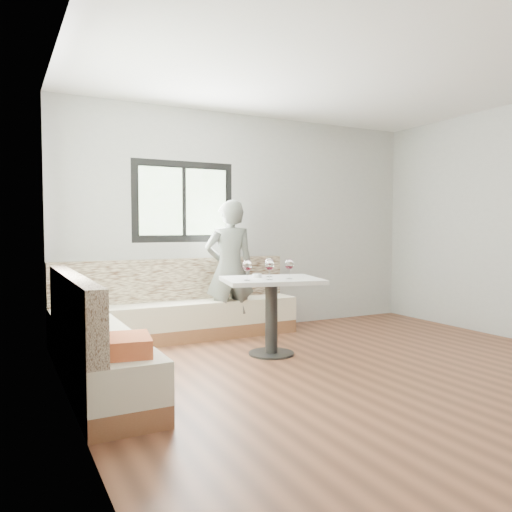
{
  "coord_description": "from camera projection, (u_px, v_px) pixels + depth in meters",
  "views": [
    {
      "loc": [
        -2.96,
        -3.4,
        1.32
      ],
      "look_at": [
        -0.56,
        1.21,
        1.03
      ],
      "focal_mm": 35.0,
      "sensor_mm": 36.0,
      "label": 1
    }
  ],
  "objects": [
    {
      "name": "room",
      "position": [
        363.0,
        218.0,
        4.4
      ],
      "size": [
        5.01,
        5.01,
        2.81
      ],
      "color": "brown",
      "rests_on": "ground"
    },
    {
      "name": "banquette",
      "position": [
        149.0,
        325.0,
        5.13
      ],
      "size": [
        2.9,
        2.8,
        0.95
      ],
      "color": "brown",
      "rests_on": "ground"
    },
    {
      "name": "olive_ramekin",
      "position": [
        257.0,
        276.0,
        5.23
      ],
      "size": [
        0.1,
        0.1,
        0.04
      ],
      "color": "white",
      "rests_on": "table"
    },
    {
      "name": "table",
      "position": [
        271.0,
        297.0,
        5.2
      ],
      "size": [
        1.13,
        0.96,
        0.8
      ],
      "rotation": [
        0.0,
        0.0,
        -0.23
      ],
      "color": "black",
      "rests_on": "ground"
    },
    {
      "name": "wine_glass_c",
      "position": [
        289.0,
        265.0,
        5.1
      ],
      "size": [
        0.09,
        0.09,
        0.21
      ],
      "color": "white",
      "rests_on": "table"
    },
    {
      "name": "wine_glass_a",
      "position": [
        247.0,
        266.0,
        4.93
      ],
      "size": [
        0.09,
        0.09,
        0.21
      ],
      "color": "white",
      "rests_on": "table"
    },
    {
      "name": "person",
      "position": [
        230.0,
        269.0,
        6.06
      ],
      "size": [
        0.67,
        0.5,
        1.66
      ],
      "primitive_type": "imported",
      "rotation": [
        0.0,
        0.0,
        2.95
      ],
      "color": "#61655D",
      "rests_on": "ground"
    },
    {
      "name": "wine_glass_d",
      "position": [
        269.0,
        263.0,
        5.31
      ],
      "size": [
        0.09,
        0.09,
        0.21
      ],
      "color": "white",
      "rests_on": "table"
    },
    {
      "name": "wine_glass_b",
      "position": [
        270.0,
        266.0,
        5.0
      ],
      "size": [
        0.09,
        0.09,
        0.21
      ],
      "color": "white",
      "rests_on": "table"
    }
  ]
}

